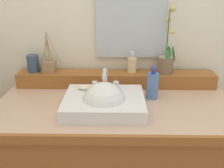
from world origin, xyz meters
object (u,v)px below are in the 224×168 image
at_px(potted_plant, 167,60).
at_px(tumbler_cup, 34,63).
at_px(lotion_bottle, 153,85).
at_px(soap_bar, 85,87).
at_px(soap_dispenser, 133,64).
at_px(sink_basin, 105,103).
at_px(reed_diffuser, 50,66).

xyz_separation_m(potted_plant, tumbler_cup, (-0.81, 0.01, -0.03)).
bearing_deg(lotion_bottle, soap_bar, -173.51).
height_order(soap_bar, soap_dispenser, soap_dispenser).
distance_m(sink_basin, potted_plant, 0.50).
height_order(tumbler_cup, reed_diffuser, reed_diffuser).
xyz_separation_m(soap_dispenser, tumbler_cup, (-0.61, -0.00, 0.00)).
height_order(soap_bar, tumbler_cup, tumbler_cup).
xyz_separation_m(soap_bar, reed_diffuser, (-0.24, 0.23, 0.05)).
height_order(potted_plant, reed_diffuser, potted_plant).
xyz_separation_m(tumbler_cup, lotion_bottle, (0.71, -0.19, -0.06)).
bearing_deg(tumbler_cup, lotion_bottle, -14.57).
height_order(soap_bar, lotion_bottle, lotion_bottle).
bearing_deg(lotion_bottle, reed_diffuser, 163.32).
height_order(sink_basin, tumbler_cup, tumbler_cup).
height_order(sink_basin, lotion_bottle, lotion_bottle).
height_order(sink_basin, soap_dispenser, soap_dispenser).
xyz_separation_m(sink_basin, potted_plant, (0.36, 0.32, 0.13)).
xyz_separation_m(sink_basin, soap_dispenser, (0.16, 0.33, 0.10)).
relative_size(soap_bar, reed_diffuser, 0.28).
height_order(soap_bar, reed_diffuser, reed_diffuser).
height_order(tumbler_cup, lotion_bottle, tumbler_cup).
distance_m(reed_diffuser, lotion_bottle, 0.64).
distance_m(sink_basin, reed_diffuser, 0.49).
height_order(sink_basin, reed_diffuser, reed_diffuser).
distance_m(potted_plant, soap_dispenser, 0.21).
relative_size(soap_bar, tumbler_cup, 0.67).
height_order(reed_diffuser, lotion_bottle, reed_diffuser).
bearing_deg(tumbler_cup, potted_plant, -0.36).
bearing_deg(soap_bar, soap_dispenser, 40.78).
bearing_deg(sink_basin, reed_diffuser, 137.39).
bearing_deg(tumbler_cup, reed_diffuser, -0.91).
height_order(soap_bar, potted_plant, potted_plant).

